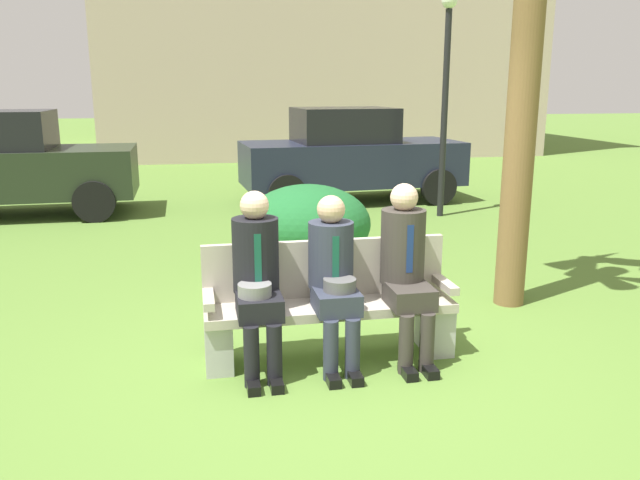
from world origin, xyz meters
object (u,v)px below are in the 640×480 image
(street_lamp, at_px, (446,82))
(seated_man_right, at_px, (406,263))
(seated_man_left, at_px, (257,274))
(park_bench, at_px, (329,304))
(parked_car_far, at_px, (350,155))
(seated_man_middle, at_px, (334,273))
(shrub_near_bench, at_px, (308,224))
(parked_car_near, at_px, (6,164))

(street_lamp, bearing_deg, seated_man_right, -114.44)
(seated_man_left, height_order, seated_man_right, seated_man_right)
(seated_man_left, height_order, street_lamp, street_lamp)
(street_lamp, bearing_deg, seated_man_left, -123.86)
(park_bench, distance_m, parked_car_far, 6.91)
(seated_man_left, relative_size, seated_man_middle, 1.04)
(park_bench, distance_m, seated_man_middle, 0.32)
(park_bench, height_order, parked_car_far, parked_car_far)
(shrub_near_bench, xyz_separation_m, street_lamp, (2.61, 2.36, 1.64))
(seated_man_left, distance_m, seated_man_middle, 0.57)
(park_bench, relative_size, parked_car_near, 0.48)
(parked_car_far, bearing_deg, shrub_near_bench, -110.55)
(park_bench, relative_size, shrub_near_bench, 1.27)
(parked_car_near, bearing_deg, shrub_near_bench, -41.19)
(seated_man_right, relative_size, shrub_near_bench, 0.90)
(parked_car_near, bearing_deg, seated_man_right, -55.52)
(park_bench, bearing_deg, seated_man_left, -167.01)
(seated_man_right, bearing_deg, parked_car_far, 79.70)
(shrub_near_bench, height_order, parked_car_near, parked_car_near)
(seated_man_right, relative_size, parked_car_near, 0.34)
(seated_man_right, xyz_separation_m, parked_car_near, (-4.48, 6.52, 0.09))
(park_bench, height_order, street_lamp, street_lamp)
(park_bench, height_order, shrub_near_bench, shrub_near_bench)
(park_bench, xyz_separation_m, seated_man_right, (0.57, -0.12, 0.33))
(parked_car_far, xyz_separation_m, street_lamp, (1.12, -1.59, 1.27))
(park_bench, bearing_deg, street_lamp, 59.98)
(parked_car_near, bearing_deg, seated_man_middle, -59.05)
(seated_man_left, relative_size, shrub_near_bench, 0.89)
(seated_man_right, height_order, street_lamp, street_lamp)
(seated_man_middle, bearing_deg, seated_man_right, 1.31)
(shrub_near_bench, distance_m, parked_car_near, 5.63)
(seated_man_middle, distance_m, street_lamp, 6.12)
(park_bench, height_order, seated_man_right, seated_man_right)
(seated_man_right, distance_m, street_lamp, 5.85)
(seated_man_left, xyz_separation_m, street_lamp, (3.48, 5.19, 1.38))
(park_bench, bearing_deg, parked_car_far, 74.86)
(seated_man_right, distance_m, shrub_near_bench, 2.85)
(parked_car_near, bearing_deg, seated_man_left, -62.83)
(shrub_near_bench, bearing_deg, parked_car_near, 138.81)
(seated_man_left, xyz_separation_m, seated_man_middle, (0.57, -0.01, -0.03))
(seated_man_left, height_order, parked_car_far, parked_car_far)
(seated_man_left, bearing_deg, park_bench, 12.99)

